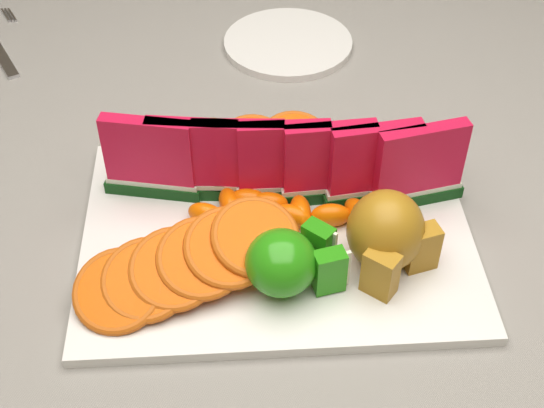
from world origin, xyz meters
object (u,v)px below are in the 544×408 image
(platter, at_px, (277,234))
(apple_cluster, at_px, (289,262))
(pear_cluster, at_px, (387,234))
(side_plate, at_px, (288,43))

(platter, height_order, apple_cluster, apple_cluster)
(apple_cluster, bearing_deg, platter, 94.60)
(apple_cluster, distance_m, pear_cluster, 0.10)
(platter, distance_m, apple_cluster, 0.08)
(apple_cluster, bearing_deg, side_plate, 85.66)
(pear_cluster, height_order, side_plate, pear_cluster)
(platter, bearing_deg, apple_cluster, -85.40)
(pear_cluster, xyz_separation_m, side_plate, (-0.06, 0.42, -0.05))
(apple_cluster, height_order, side_plate, apple_cluster)
(platter, height_order, pear_cluster, pear_cluster)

